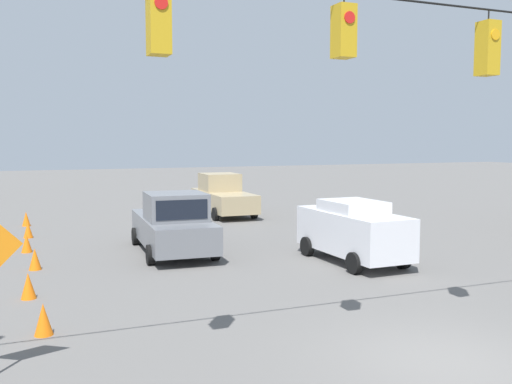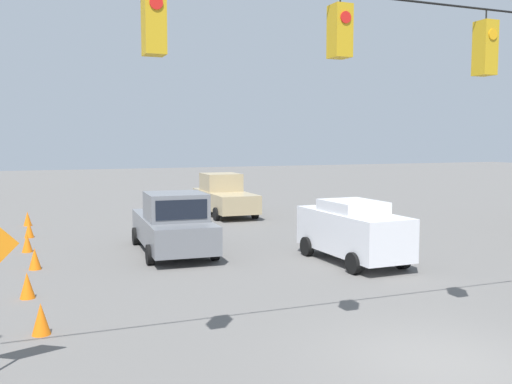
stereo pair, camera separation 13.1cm
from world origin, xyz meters
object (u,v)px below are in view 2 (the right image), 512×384
object	(u,v)px
traffic_cone_third	(35,259)
pickup_truck_grey_withflow_mid	(173,225)
overhead_signal_span	(411,102)
traffic_cone_farthest	(28,219)
traffic_cone_nearest	(41,319)
traffic_cone_fifth	(29,230)
pickup_truck_tan_oncoming_deep	(224,196)
traffic_cone_second	(27,285)
sedan_white_crossing_near	(352,230)
traffic_cone_fourth	(27,243)

from	to	relation	value
traffic_cone_third	pickup_truck_grey_withflow_mid	bearing A→B (deg)	-168.17
overhead_signal_span	traffic_cone_farthest	world-z (taller)	overhead_signal_span
traffic_cone_nearest	traffic_cone_fifth	bearing A→B (deg)	-89.33
pickup_truck_tan_oncoming_deep	traffic_cone_second	xyz separation A→B (m)	(9.54, 13.09, -0.65)
overhead_signal_span	traffic_cone_fifth	world-z (taller)	overhead_signal_span
pickup_truck_grey_withflow_mid	traffic_cone_third	size ratio (longest dim) A/B	8.78
pickup_truck_grey_withflow_mid	pickup_truck_tan_oncoming_deep	world-z (taller)	same
sedan_white_crossing_near	overhead_signal_span	bearing A→B (deg)	66.20
overhead_signal_span	traffic_cone_third	xyz separation A→B (m)	(6.41, -9.41, -4.25)
overhead_signal_span	traffic_cone_farthest	xyz separation A→B (m)	(6.57, -18.87, -4.25)
sedan_white_crossing_near	traffic_cone_fifth	xyz separation A→B (m)	(9.51, -8.73, -0.70)
pickup_truck_grey_withflow_mid	traffic_cone_third	distance (m)	4.61
traffic_cone_fourth	traffic_cone_farthest	xyz separation A→B (m)	(-0.04, -6.51, 0.00)
pickup_truck_tan_oncoming_deep	overhead_signal_span	bearing A→B (deg)	81.37
sedan_white_crossing_near	traffic_cone_farthest	bearing A→B (deg)	-51.75
sedan_white_crossing_near	traffic_cone_farthest	xyz separation A→B (m)	(9.55, -12.11, -0.70)
overhead_signal_span	traffic_cone_nearest	distance (m)	8.31
traffic_cone_fifth	traffic_cone_fourth	bearing A→B (deg)	88.47
pickup_truck_grey_withflow_mid	traffic_cone_second	size ratio (longest dim) A/B	8.78
traffic_cone_farthest	traffic_cone_third	bearing A→B (deg)	91.00
pickup_truck_tan_oncoming_deep	traffic_cone_third	world-z (taller)	pickup_truck_tan_oncoming_deep
pickup_truck_grey_withflow_mid	pickup_truck_tan_oncoming_deep	xyz separation A→B (m)	(-4.86, -8.86, -0.00)
traffic_cone_nearest	traffic_cone_third	size ratio (longest dim) A/B	1.00
traffic_cone_second	traffic_cone_third	distance (m)	3.30
traffic_cone_third	sedan_white_crossing_near	bearing A→B (deg)	164.19
pickup_truck_tan_oncoming_deep	sedan_white_crossing_near	bearing A→B (deg)	90.29
traffic_cone_fourth	traffic_cone_fifth	size ratio (longest dim) A/B	1.00
traffic_cone_second	pickup_truck_grey_withflow_mid	bearing A→B (deg)	-137.98
overhead_signal_span	traffic_cone_second	bearing A→B (deg)	-42.72
traffic_cone_nearest	traffic_cone_second	size ratio (longest dim) A/B	1.00
sedan_white_crossing_near	traffic_cone_third	size ratio (longest dim) A/B	6.83
pickup_truck_grey_withflow_mid	sedan_white_crossing_near	bearing A→B (deg)	143.86
pickup_truck_tan_oncoming_deep	traffic_cone_third	bearing A→B (deg)	46.43
overhead_signal_span	traffic_cone_fourth	xyz separation A→B (m)	(6.61, -12.36, -4.25)
traffic_cone_nearest	traffic_cone_third	distance (m)	6.21
overhead_signal_span	pickup_truck_grey_withflow_mid	xyz separation A→B (m)	(1.94, -10.35, -3.60)
traffic_cone_second	traffic_cone_fifth	xyz separation A→B (m)	(-0.10, -9.36, 0.00)
traffic_cone_fifth	traffic_cone_farthest	xyz separation A→B (m)	(0.04, -3.39, 0.00)
traffic_cone_nearest	overhead_signal_span	bearing A→B (deg)	153.37
sedan_white_crossing_near	traffic_cone_second	world-z (taller)	sedan_white_crossing_near
pickup_truck_tan_oncoming_deep	traffic_cone_nearest	size ratio (longest dim) A/B	8.70
traffic_cone_second	traffic_cone_third	world-z (taller)	same
traffic_cone_third	traffic_cone_fourth	bearing A→B (deg)	-86.03
traffic_cone_nearest	traffic_cone_third	bearing A→B (deg)	-89.80
sedan_white_crossing_near	traffic_cone_nearest	size ratio (longest dim) A/B	6.83
sedan_white_crossing_near	pickup_truck_tan_oncoming_deep	distance (m)	12.46
traffic_cone_second	traffic_cone_farthest	bearing A→B (deg)	-90.26
traffic_cone_third	traffic_cone_fourth	world-z (taller)	same
pickup_truck_grey_withflow_mid	traffic_cone_fifth	xyz separation A→B (m)	(4.59, -5.13, -0.65)
pickup_truck_tan_oncoming_deep	traffic_cone_fourth	xyz separation A→B (m)	(9.53, 6.85, -0.65)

